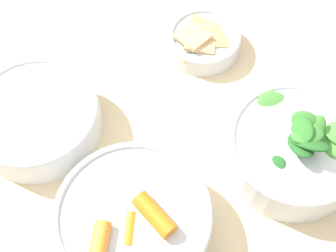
% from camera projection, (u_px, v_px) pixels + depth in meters
% --- Properties ---
extents(dining_table, '(1.33, 0.96, 0.78)m').
position_uv_depth(dining_table, '(149.00, 186.00, 0.77)').
color(dining_table, beige).
rests_on(dining_table, ground_plane).
extents(bowl_carrots, '(0.20, 0.20, 0.08)m').
position_uv_depth(bowl_carrots, '(134.00, 220.00, 0.59)').
color(bowl_carrots, silver).
rests_on(bowl_carrots, dining_table).
extents(bowl_greens, '(0.19, 0.19, 0.11)m').
position_uv_depth(bowl_greens, '(295.00, 149.00, 0.64)').
color(bowl_greens, silver).
rests_on(bowl_greens, dining_table).
extents(bowl_beans_hotdog, '(0.18, 0.18, 0.06)m').
position_uv_depth(bowl_beans_hotdog, '(38.00, 119.00, 0.68)').
color(bowl_beans_hotdog, silver).
rests_on(bowl_beans_hotdog, dining_table).
extents(bowl_cookies, '(0.12, 0.12, 0.04)m').
position_uv_depth(bowl_cookies, '(204.00, 40.00, 0.76)').
color(bowl_cookies, silver).
rests_on(bowl_cookies, dining_table).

